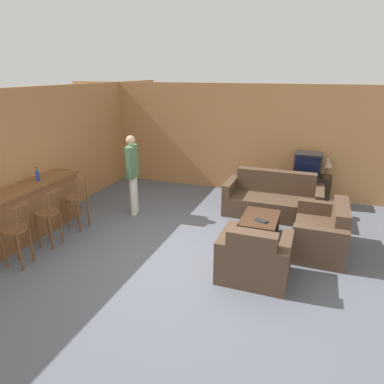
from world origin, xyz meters
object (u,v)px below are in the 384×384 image
Objects in this scene: bar_chair_far at (77,202)px; coffee_table at (260,220)px; bar_chair_near at (16,234)px; book_on_table at (261,221)px; loveseat_right at (322,233)px; armchair_near at (254,259)px; couch_far at (273,200)px; bottle at (38,175)px; table_lamp at (327,163)px; tv_unit at (305,189)px; person_by_window at (132,170)px; tv at (308,164)px; bar_chair_mid at (48,217)px.

coffee_table is at bearing 12.71° from bar_chair_far.
book_on_table is (3.37, 2.02, -0.11)m from bar_chair_near.
loveseat_right reaches higher than book_on_table.
armchair_near is (3.46, -0.54, -0.23)m from bar_chair_far.
bottle is (-4.02, -2.20, 0.76)m from couch_far.
table_lamp is (0.93, 3.45, 0.65)m from armchair_near.
tv_unit is 4.10× the size of bottle.
bar_chair_far reaches higher than armchair_near.
bar_chair_near is 0.52× the size of couch_far.
bottle is 1.77m from person_by_window.
coffee_table is 0.86× the size of tv_unit.
tv is 0.41m from table_lamp.
bottle is (-4.61, -3.14, 0.16)m from tv.
bar_chair_near is 4.87m from loveseat_right.
person_by_window is at bearing 43.96° from bottle.
book_on_table is at bearing 9.74° from bar_chair_far.
bar_chair_far is 3.92m from couch_far.
bottle is (-0.62, 1.20, 0.53)m from bar_chair_near.
bar_chair_mid is at bearing -158.38° from book_on_table.
bottle is 4.13m from book_on_table.
table_lamp is (0.01, 2.22, 0.66)m from loveseat_right.
table_lamp reaches higher than armchair_near.
bar_chair_mid is 0.52× the size of couch_far.
armchair_near is 0.93× the size of tv_unit.
loveseat_right is 3.79m from person_by_window.
table_lamp is at bearing 74.93° from armchair_near.
couch_far is 1.96× the size of armchair_near.
bar_chair_far is at bearing -167.29° from coffee_table.
tv_unit reaches higher than book_on_table.
armchair_near is at bearing 14.57° from bar_chair_near.
loveseat_right is at bearing -80.05° from tv_unit.
coffee_table is 3.51× the size of bottle.
bar_chair_near is 0.68m from bar_chair_mid.
couch_far is 1.12m from tv_unit.
table_lamp reaches higher than book_on_table.
armchair_near reaches higher than book_on_table.
bottle reaches higher than tv_unit.
table_lamp is (1.06, 2.16, 0.61)m from coffee_table.
armchair_near is 1.08× the size of coffee_table.
person_by_window reaches higher than loveseat_right.
bar_chair_mid is 3.47m from armchair_near.
person_by_window reaches higher than bar_chair_near.
couch_far is (3.39, 1.96, -0.23)m from bar_chair_far.
book_on_table is 2.60m from table_lamp.
bar_chair_near reaches higher than armchair_near.
armchair_near is at bearing -85.61° from book_on_table.
couch_far is 2.50m from armchair_near.
tv reaches higher than couch_far.
loveseat_right is 2.33m from tv.
tv_unit is (0.59, 0.95, 0.02)m from couch_far.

